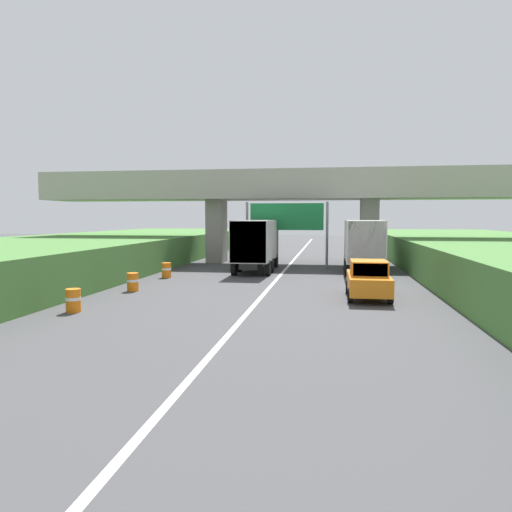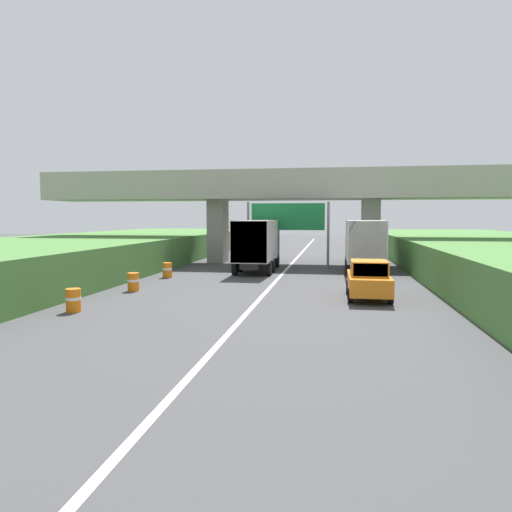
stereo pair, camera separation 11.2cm
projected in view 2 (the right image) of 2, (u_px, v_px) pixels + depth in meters
lane_centre_stripe at (281, 275)px, 29.95m from camera, size 0.20×103.51×0.01m
overpass_bridge at (292, 195)px, 37.33m from camera, size 40.00×4.80×7.22m
overhead_highway_sign at (288, 220)px, 33.79m from camera, size 5.88×0.18×4.72m
truck_black at (258, 243)px, 31.88m from camera, size 2.44×7.30×3.44m
truck_white at (364, 243)px, 31.16m from camera, size 2.44×7.30×3.44m
car_orange at (368, 280)px, 21.21m from camera, size 1.86×4.10×1.72m
construction_barrel_2 at (73, 300)px, 18.26m from camera, size 0.57×0.57×0.90m
construction_barrel_3 at (133, 282)px, 23.48m from camera, size 0.57×0.57×0.90m
construction_barrel_4 at (167, 270)px, 28.74m from camera, size 0.57×0.57×0.90m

